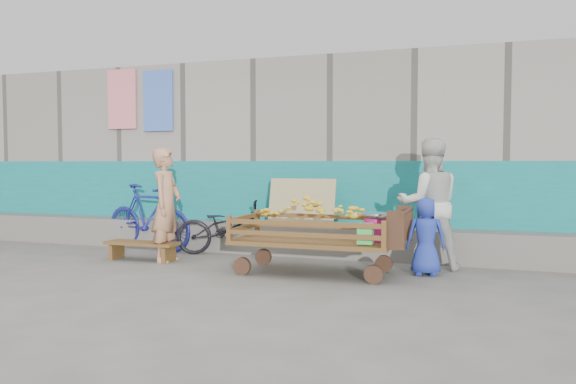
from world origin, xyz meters
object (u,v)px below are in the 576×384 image
(vendor_man, at_px, (166,205))
(bench, at_px, (142,247))
(banana_cart, at_px, (311,224))
(woman, at_px, (429,204))
(bicycle_blue, at_px, (148,217))
(child, at_px, (426,236))
(bicycle_dark, at_px, (228,227))

(vendor_man, bearing_deg, bench, 91.95)
(banana_cart, xyz_separation_m, woman, (1.36, 0.77, 0.23))
(vendor_man, relative_size, bicycle_blue, 0.92)
(bench, height_order, bicycle_blue, bicycle_blue)
(vendor_man, bearing_deg, banana_cart, -100.63)
(child, height_order, bicycle_dark, child)
(vendor_man, relative_size, woman, 0.94)
(banana_cart, xyz_separation_m, bicycle_dark, (-1.60, 1.01, -0.21))
(woman, bearing_deg, bench, -7.04)
(bicycle_dark, relative_size, bicycle_blue, 0.89)
(bicycle_blue, bearing_deg, bench, -140.37)
(woman, xyz_separation_m, child, (0.00, -0.42, -0.37))
(woman, xyz_separation_m, bicycle_blue, (-4.34, 0.23, -0.33))
(vendor_man, distance_m, bicycle_blue, 1.21)
(woman, distance_m, child, 0.56)
(woman, height_order, bicycle_dark, woman)
(vendor_man, height_order, woman, woman)
(bench, relative_size, bicycle_dark, 0.69)
(bench, distance_m, bicycle_blue, 1.05)
(vendor_man, bearing_deg, bicycle_dark, -39.35)
(bicycle_dark, bearing_deg, banana_cart, -141.95)
(vendor_man, xyz_separation_m, child, (3.50, 0.18, -0.31))
(woman, bearing_deg, child, 73.38)
(banana_cart, distance_m, woman, 1.58)
(banana_cart, xyz_separation_m, vendor_man, (-2.14, 0.17, 0.18))
(vendor_man, xyz_separation_m, bicycle_blue, (-0.83, 0.84, -0.27))
(banana_cart, relative_size, bicycle_blue, 1.24)
(banana_cart, xyz_separation_m, bicycle_blue, (-2.98, 1.01, -0.10))
(child, bearing_deg, banana_cart, 3.91)
(vendor_man, xyz_separation_m, bicycle_dark, (0.55, 0.84, -0.39))
(woman, relative_size, bicycle_dark, 1.09)
(vendor_man, distance_m, bicycle_dark, 1.07)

